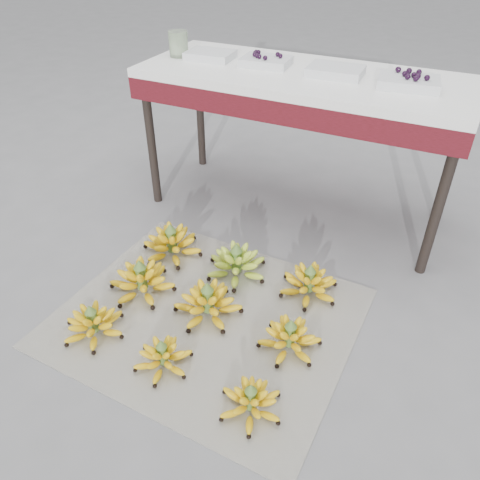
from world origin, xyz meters
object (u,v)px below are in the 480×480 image
at_px(bunch_back_center, 236,264).
at_px(glass_jar, 178,44).
at_px(bunch_mid_right, 290,338).
at_px(tray_far_right, 409,82).
at_px(bunch_front_left, 94,324).
at_px(tray_far_left, 210,55).
at_px(newspaper_mat, 207,317).
at_px(bunch_mid_center, 208,303).
at_px(bunch_mid_left, 142,281).
at_px(tray_right, 335,71).
at_px(bunch_back_right, 309,284).
at_px(tray_left, 266,61).
at_px(vendor_table, 302,90).
at_px(bunch_front_center, 163,357).
at_px(bunch_front_right, 251,401).
at_px(bunch_back_left, 172,244).

distance_m(bunch_back_center, glass_jar, 1.26).
relative_size(bunch_mid_right, tray_far_right, 0.87).
height_order(bunch_front_left, bunch_back_center, bunch_back_center).
bearing_deg(tray_far_left, bunch_back_center, -54.66).
bearing_deg(newspaper_mat, bunch_mid_center, 100.06).
bearing_deg(bunch_mid_center, bunch_back_center, 75.44).
bearing_deg(bunch_mid_left, tray_right, 59.78).
distance_m(bunch_back_right, tray_far_left, 1.35).
distance_m(bunch_back_right, tray_left, 1.18).
bearing_deg(bunch_mid_right, tray_left, 118.79).
relative_size(bunch_back_center, tray_far_right, 1.29).
bearing_deg(tray_far_right, bunch_back_right, -104.86).
bearing_deg(bunch_mid_left, newspaper_mat, -5.60).
distance_m(newspaper_mat, bunch_back_right, 0.50).
bearing_deg(tray_right, glass_jar, -177.73).
distance_m(vendor_table, tray_far_right, 0.53).
distance_m(bunch_mid_left, tray_right, 1.38).
bearing_deg(glass_jar, tray_far_left, 8.93).
relative_size(bunch_back_right, glass_jar, 2.68).
relative_size(newspaper_mat, bunch_mid_right, 4.80).
height_order(bunch_mid_left, vendor_table, vendor_table).
height_order(bunch_back_right, tray_far_right, tray_far_right).
xyz_separation_m(bunch_mid_center, bunch_back_right, (0.36, 0.32, -0.00)).
distance_m(bunch_front_left, bunch_mid_right, 0.82).
relative_size(newspaper_mat, glass_jar, 9.57).
distance_m(bunch_front_left, bunch_mid_center, 0.49).
bearing_deg(newspaper_mat, tray_right, 80.29).
xyz_separation_m(bunch_front_left, bunch_mid_center, (0.38, 0.31, 0.01)).
distance_m(bunch_front_center, tray_far_left, 1.63).
xyz_separation_m(bunch_mid_right, bunch_back_center, (-0.40, 0.33, 0.01)).
relative_size(newspaper_mat, tray_far_left, 4.77).
bearing_deg(bunch_mid_center, tray_far_right, 45.59).
relative_size(bunch_mid_left, glass_jar, 2.44).
bearing_deg(bunch_back_center, bunch_mid_center, -69.02).
bearing_deg(bunch_front_center, tray_right, 60.60).
height_order(bunch_mid_left, bunch_back_right, bunch_mid_left).
xyz_separation_m(bunch_front_center, bunch_mid_left, (-0.33, 0.32, 0.02)).
xyz_separation_m(bunch_front_center, glass_jar, (-0.67, 1.32, 0.82)).
height_order(bunch_mid_right, tray_left, tray_left).
xyz_separation_m(bunch_front_center, bunch_mid_right, (0.41, 0.30, 0.01)).
bearing_deg(tray_right, newspaper_mat, -99.71).
xyz_separation_m(bunch_front_center, tray_far_left, (-0.49, 1.34, 0.77)).
bearing_deg(tray_far_right, glass_jar, -179.53).
height_order(bunch_front_right, bunch_back_center, bunch_back_center).
bearing_deg(newspaper_mat, tray_far_right, 62.44).
height_order(bunch_front_left, vendor_table, vendor_table).
bearing_deg(bunch_back_left, bunch_back_center, -9.06).
height_order(bunch_back_right, tray_left, tray_left).
distance_m(newspaper_mat, bunch_front_left, 0.48).
bearing_deg(tray_far_right, bunch_front_right, -96.75).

